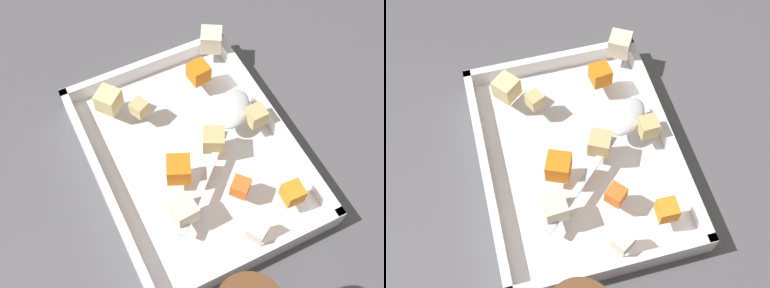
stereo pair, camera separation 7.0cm
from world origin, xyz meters
The scene contains 14 objects.
ground_plane centered at (0.00, 0.00, 0.00)m, with size 4.00×4.00×0.00m, color #4C4C51.
baking_dish centered at (0.00, 0.02, 0.01)m, with size 0.36×0.28×0.04m.
carrot_chunk_corner_nw centered at (0.11, -0.05, 0.06)m, with size 0.03×0.03×0.03m, color orange.
carrot_chunk_front_center centered at (-0.03, 0.05, 0.06)m, with size 0.03×0.03×0.03m, color orange.
carrot_chunk_near_left centered at (-0.09, -0.01, 0.05)m, with size 0.02×0.02×0.02m, color orange.
carrot_chunk_corner_se centered at (-0.13, -0.07, 0.06)m, with size 0.03×0.03×0.03m, color orange.
potato_chunk_corner_sw centered at (-0.09, 0.07, 0.06)m, with size 0.03×0.03×0.03m, color beige.
potato_chunk_far_right centered at (-0.01, -0.01, 0.06)m, with size 0.03×0.03×0.03m, color tan.
potato_chunk_mid_left centered at (0.00, -0.09, 0.06)m, with size 0.03×0.03×0.03m, color tan.
potato_chunk_center centered at (0.12, 0.10, 0.06)m, with size 0.03×0.03×0.03m, color #E0CC89.
potato_chunk_near_spoon centered at (0.09, 0.06, 0.05)m, with size 0.02×0.02×0.02m, color tan.
parsnip_chunk_under_handle centered at (0.16, -0.09, 0.06)m, with size 0.03×0.03×0.03m, color beige.
parsnip_chunk_near_right centered at (-0.15, 0.00, 0.05)m, with size 0.02×0.02×0.02m, color silver.
serving_spoon centered at (0.02, -0.05, 0.05)m, with size 0.19×0.20×0.02m.
Camera 2 is at (-0.35, 0.11, 0.66)m, focal length 46.96 mm.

